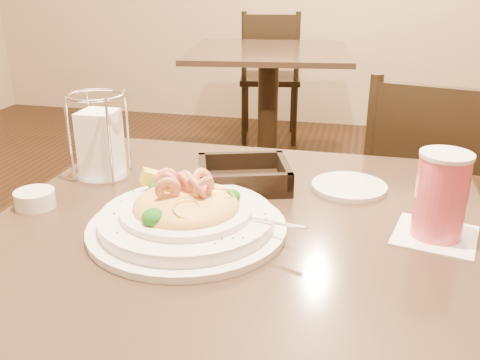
% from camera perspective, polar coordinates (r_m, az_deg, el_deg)
% --- Properties ---
extents(main_table, '(0.90, 0.90, 0.76)m').
position_cam_1_polar(main_table, '(1.10, -0.25, -16.22)').
color(main_table, black).
rests_on(main_table, ground).
extents(background_table, '(1.01, 1.01, 0.76)m').
position_cam_1_polar(background_table, '(3.20, 3.02, 9.47)').
color(background_table, black).
rests_on(background_table, ground).
extents(dining_chair_near, '(0.51, 0.51, 0.93)m').
position_cam_1_polar(dining_chair_near, '(1.74, 19.91, -3.40)').
color(dining_chair_near, black).
rests_on(dining_chair_near, ground).
extents(dining_chair_far, '(0.49, 0.49, 0.93)m').
position_cam_1_polar(dining_chair_far, '(3.90, 3.22, 11.29)').
color(dining_chair_far, black).
rests_on(dining_chair_far, ground).
extents(pasta_bowl, '(0.39, 0.35, 0.11)m').
position_cam_1_polar(pasta_bowl, '(0.94, -5.73, -3.64)').
color(pasta_bowl, white).
rests_on(pasta_bowl, main_table).
extents(drink_glass, '(0.16, 0.16, 0.15)m').
position_cam_1_polar(drink_glass, '(0.96, 20.63, -1.64)').
color(drink_glass, white).
rests_on(drink_glass, main_table).
extents(bread_basket, '(0.23, 0.20, 0.05)m').
position_cam_1_polar(bread_basket, '(1.13, 0.41, 0.27)').
color(bread_basket, black).
rests_on(bread_basket, main_table).
extents(napkin_caddy, '(0.12, 0.12, 0.19)m').
position_cam_1_polar(napkin_caddy, '(1.20, -14.68, 3.96)').
color(napkin_caddy, silver).
rests_on(napkin_caddy, main_table).
extents(side_plate, '(0.18, 0.18, 0.01)m').
position_cam_1_polar(side_plate, '(1.14, 11.56, -0.68)').
color(side_plate, white).
rests_on(side_plate, main_table).
extents(butter_ramekin, '(0.09, 0.09, 0.03)m').
position_cam_1_polar(butter_ramekin, '(1.11, -21.03, -1.90)').
color(butter_ramekin, white).
rests_on(butter_ramekin, main_table).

